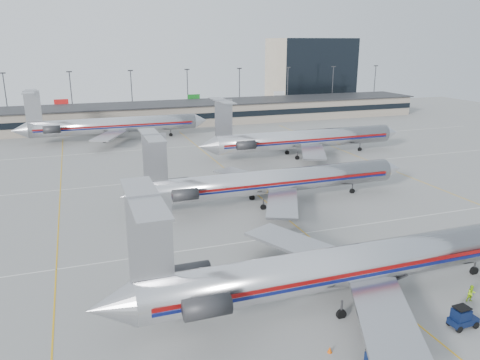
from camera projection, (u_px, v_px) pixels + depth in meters
name	position (u px, v px, depth m)	size (l,w,h in m)	color
ground	(347.00, 267.00, 51.17)	(260.00, 260.00, 0.00)	gray
apron_markings	(305.00, 233.00, 60.21)	(160.00, 0.15, 0.02)	silver
terminal	(170.00, 114.00, 138.84)	(162.00, 17.00, 6.25)	gray
light_mast_row	(160.00, 91.00, 149.98)	(163.60, 0.40, 15.28)	#38383D
distant_building	(310.00, 71.00, 183.15)	(30.00, 20.00, 25.00)	tan
jet_foreground	(349.00, 265.00, 43.62)	(48.58, 28.61, 12.72)	silver
jet_second_row	(270.00, 181.00, 70.50)	(45.62, 26.86, 11.94)	silver
jet_third_row	(302.00, 139.00, 99.83)	(47.20, 29.03, 12.91)	silver
jet_back_row	(112.00, 125.00, 116.24)	(47.37, 29.14, 12.95)	silver
tug_center	(462.00, 318.00, 40.10)	(2.51, 1.33, 2.01)	#091333
belt_loader	(381.00, 292.00, 44.85)	(4.61, 1.92, 2.38)	gray
ramp_worker_far	(471.00, 293.00, 44.15)	(0.82, 0.64, 1.68)	#99D313
cone_left	(330.00, 350.00, 37.01)	(0.39, 0.39, 0.53)	#D04B06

